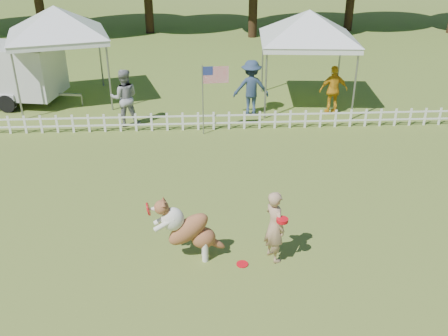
# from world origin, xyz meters

# --- Properties ---
(ground) EXTENTS (120.00, 120.00, 0.00)m
(ground) POSITION_xyz_m (0.00, 0.00, 0.00)
(ground) COLOR #4B6821
(ground) RESTS_ON ground
(picket_fence) EXTENTS (22.00, 0.08, 0.60)m
(picket_fence) POSITION_xyz_m (0.00, 7.00, 0.30)
(picket_fence) COLOR white
(picket_fence) RESTS_ON ground
(handler) EXTENTS (0.56, 0.66, 1.53)m
(handler) POSITION_xyz_m (1.20, 0.07, 0.76)
(handler) COLOR tan
(handler) RESTS_ON ground
(dog) EXTENTS (1.38, 0.54, 1.40)m
(dog) POSITION_xyz_m (-0.47, 0.16, 0.70)
(dog) COLOR brown
(dog) RESTS_ON ground
(frisbee_on_turf) EXTENTS (0.29, 0.29, 0.02)m
(frisbee_on_turf) POSITION_xyz_m (0.56, -0.12, 0.01)
(frisbee_on_turf) COLOR red
(frisbee_on_turf) RESTS_ON ground
(canopy_tent_left) EXTENTS (4.03, 4.03, 3.39)m
(canopy_tent_left) POSITION_xyz_m (-5.16, 10.12, 1.70)
(canopy_tent_left) COLOR white
(canopy_tent_left) RESTS_ON ground
(canopy_tent_right) EXTENTS (3.47, 3.47, 3.32)m
(canopy_tent_right) POSITION_xyz_m (3.64, 9.26, 1.66)
(canopy_tent_right) COLOR white
(canopy_tent_right) RESTS_ON ground
(cargo_trailer) EXTENTS (5.28, 3.05, 2.19)m
(cargo_trailer) POSITION_xyz_m (-7.27, 10.12, 1.09)
(cargo_trailer) COLOR silver
(cargo_trailer) RESTS_ON ground
(flag_pole) EXTENTS (0.86, 0.16, 2.23)m
(flag_pole) POSITION_xyz_m (-0.09, 6.64, 1.11)
(flag_pole) COLOR gray
(flag_pole) RESTS_ON ground
(spectator_a) EXTENTS (0.99, 0.82, 1.88)m
(spectator_a) POSITION_xyz_m (-2.63, 7.58, 0.94)
(spectator_a) COLOR gray
(spectator_a) RESTS_ON ground
(spectator_b) EXTENTS (1.23, 0.72, 1.90)m
(spectator_b) POSITION_xyz_m (1.60, 8.41, 0.95)
(spectator_b) COLOR navy
(spectator_b) RESTS_ON ground
(spectator_c) EXTENTS (1.02, 0.49, 1.70)m
(spectator_c) POSITION_xyz_m (4.45, 8.28, 0.85)
(spectator_c) COLOR orange
(spectator_c) RESTS_ON ground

